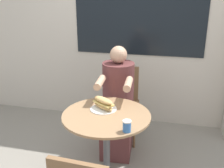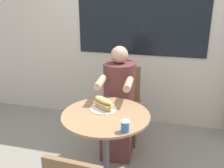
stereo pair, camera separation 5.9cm
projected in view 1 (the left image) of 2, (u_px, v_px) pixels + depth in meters
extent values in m
cube|color=beige|center=(134.00, 17.00, 3.27)|extent=(8.00, 0.08, 2.80)
cylinder|color=#997551|center=(106.00, 115.00, 2.22)|extent=(0.75, 0.75, 0.02)
cylinder|color=#515156|center=(107.00, 151.00, 2.34)|extent=(0.06, 0.06, 0.69)
cube|color=brown|center=(122.00, 106.00, 3.06)|extent=(0.41, 0.41, 0.02)
cube|color=brown|center=(124.00, 83.00, 3.15)|extent=(0.35, 0.06, 0.42)
cylinder|color=brown|center=(134.00, 131.00, 2.96)|extent=(0.03, 0.03, 0.43)
cylinder|color=brown|center=(106.00, 129.00, 3.01)|extent=(0.03, 0.03, 0.43)
cylinder|color=brown|center=(136.00, 118.00, 3.27)|extent=(0.03, 0.03, 0.43)
cylinder|color=brown|center=(110.00, 116.00, 3.32)|extent=(0.03, 0.03, 0.43)
cube|color=brown|center=(117.00, 134.00, 2.88)|extent=(0.35, 0.44, 0.45)
cylinder|color=brown|center=(118.00, 89.00, 2.76)|extent=(0.33, 0.33, 0.57)
sphere|color=tan|center=(118.00, 55.00, 2.64)|extent=(0.17, 0.17, 0.17)
cylinder|color=tan|center=(128.00, 84.00, 2.41)|extent=(0.09, 0.27, 0.07)
cylinder|color=tan|center=(100.00, 82.00, 2.45)|extent=(0.09, 0.27, 0.07)
cylinder|color=white|center=(104.00, 109.00, 2.31)|extent=(0.23, 0.23, 0.01)
ellipsoid|color=tan|center=(103.00, 106.00, 2.30)|extent=(0.23, 0.19, 0.04)
cube|color=#D6BC66|center=(103.00, 103.00, 2.29)|extent=(0.21, 0.18, 0.01)
ellipsoid|color=tan|center=(103.00, 100.00, 2.28)|extent=(0.23, 0.19, 0.04)
cylinder|color=#336BB7|center=(127.00, 127.00, 1.94)|extent=(0.06, 0.06, 0.08)
cylinder|color=white|center=(127.00, 121.00, 1.92)|extent=(0.07, 0.07, 0.01)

